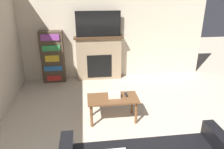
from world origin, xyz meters
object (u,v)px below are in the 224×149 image
fireplace (99,58)px  tv (98,24)px  bookshelf (53,57)px  coffee_table (113,101)px

fireplace → tv: tv is taller
fireplace → bookshelf: bearing=-178.9°
fireplace → coffee_table: size_ratio=1.37×
coffee_table → bookshelf: bearing=122.7°
fireplace → bookshelf: bookshelf is taller
tv → coffee_table: tv is taller
tv → coffee_table: 2.33m
coffee_table → bookshelf: (-1.31, 2.05, 0.28)m
fireplace → bookshelf: 1.21m
fireplace → coffee_table: fireplace is taller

